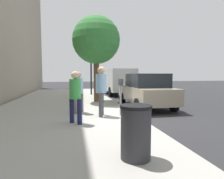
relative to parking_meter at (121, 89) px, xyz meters
The scene contains 11 objects.
ground_plane 1.31m from the parking_meter, 80.21° to the right, with size 80.00×80.00×0.00m, color #2B2B2D.
sidewalk_slab 2.64m from the parking_meter, 87.56° to the left, with size 28.00×6.00×0.15m, color #A8A59E.
parking_meter is the anchor object (origin of this frame).
pedestrian_at_meter 0.76m from the parking_meter, 87.89° to the left, with size 0.54×0.41×1.87m.
pedestrian_bystander 1.95m from the parking_meter, 118.11° to the left, with size 0.43×0.39×1.68m.
parking_officer 1.75m from the parking_meter, 64.41° to the left, with size 0.42×0.40×1.69m.
parked_sedan_near 3.05m from the parking_meter, 39.82° to the right, with size 4.42×2.01×1.77m.
parked_van_far 9.30m from the parking_meter, 12.08° to the right, with size 5.26×2.25×2.18m.
street_tree 4.72m from the parking_meter, ahead, with size 2.74×2.74×4.92m.
traffic_signal 7.99m from the parking_meter, ahead, with size 0.24×0.44×3.60m.
trash_bin 3.82m from the parking_meter, behind, with size 0.59×0.59×1.01m.
Camera 1 is at (-7.09, 2.37, 1.71)m, focal length 30.22 mm.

